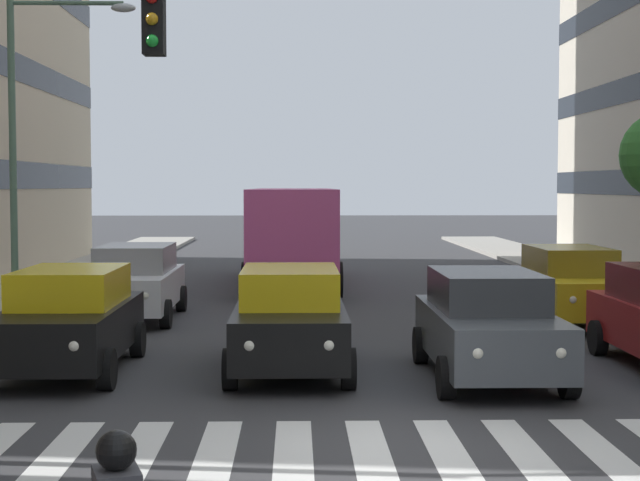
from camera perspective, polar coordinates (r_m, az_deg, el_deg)
ground_plane at (r=11.84m, az=5.14°, el=-12.01°), size 180.00×180.00×0.00m
crosswalk_markings at (r=11.84m, az=5.14°, el=-11.99°), size 10.35×2.80×0.01m
car_1 at (r=15.97m, az=9.73°, el=-4.82°), size 2.02×4.44×1.72m
car_2 at (r=16.39m, az=-1.76°, el=-4.57°), size 2.02×4.44×1.72m
car_3 at (r=16.85m, az=-14.38°, el=-4.45°), size 2.02×4.44×1.72m
car_row2_0 at (r=23.09m, az=-10.71°, el=-2.35°), size 2.02×4.44×1.72m
car_row2_1 at (r=22.74m, az=14.36°, el=-2.48°), size 2.02×4.44×1.72m
bus_behind_traffic at (r=30.64m, az=-1.61°, el=0.89°), size 2.78×10.50×3.00m
street_lamp_right at (r=23.19m, az=-16.37°, el=6.66°), size 2.89×0.28×7.20m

